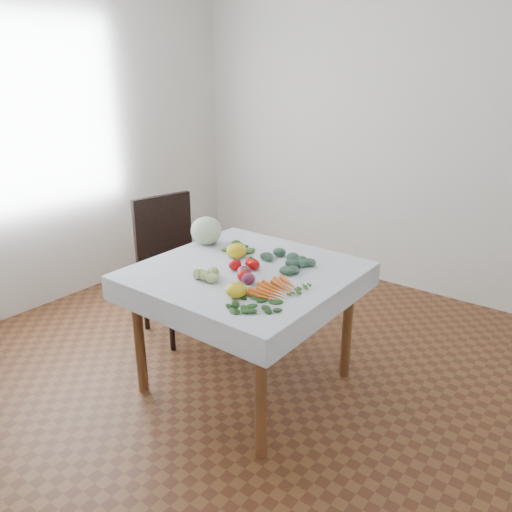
{
  "coord_description": "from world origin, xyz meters",
  "views": [
    {
      "loc": [
        1.64,
        -2.04,
        1.82
      ],
      "look_at": [
        0.03,
        0.06,
        0.82
      ],
      "focal_mm": 35.0,
      "sensor_mm": 36.0,
      "label": 1
    }
  ],
  "objects_px": {
    "table": "(246,285)",
    "heirloom_back": "(237,251)",
    "chair": "(172,256)",
    "cabbage": "(206,231)",
    "carrot_bunch": "(276,290)"
  },
  "relations": [
    {
      "from": "table",
      "to": "cabbage",
      "type": "distance_m",
      "value": 0.54
    },
    {
      "from": "chair",
      "to": "carrot_bunch",
      "type": "distance_m",
      "value": 1.27
    },
    {
      "from": "heirloom_back",
      "to": "carrot_bunch",
      "type": "relative_size",
      "value": 0.41
    },
    {
      "from": "cabbage",
      "to": "heirloom_back",
      "type": "relative_size",
      "value": 1.61
    },
    {
      "from": "table",
      "to": "chair",
      "type": "height_order",
      "value": "chair"
    },
    {
      "from": "table",
      "to": "heirloom_back",
      "type": "height_order",
      "value": "heirloom_back"
    },
    {
      "from": "table",
      "to": "carrot_bunch",
      "type": "bearing_deg",
      "value": -26.07
    },
    {
      "from": "chair",
      "to": "heirloom_back",
      "type": "height_order",
      "value": "chair"
    },
    {
      "from": "table",
      "to": "cabbage",
      "type": "relative_size",
      "value": 5.05
    },
    {
      "from": "carrot_bunch",
      "to": "table",
      "type": "bearing_deg",
      "value": 153.93
    },
    {
      "from": "heirloom_back",
      "to": "carrot_bunch",
      "type": "xyz_separation_m",
      "value": [
        0.48,
        -0.27,
        -0.03
      ]
    },
    {
      "from": "table",
      "to": "heirloom_back",
      "type": "xyz_separation_m",
      "value": [
        -0.16,
        0.11,
        0.15
      ]
    },
    {
      "from": "table",
      "to": "chair",
      "type": "distance_m",
      "value": 0.91
    },
    {
      "from": "table",
      "to": "cabbage",
      "type": "xyz_separation_m",
      "value": [
        -0.47,
        0.18,
        0.19
      ]
    },
    {
      "from": "carrot_bunch",
      "to": "cabbage",
      "type": "bearing_deg",
      "value": 156.62
    }
  ]
}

